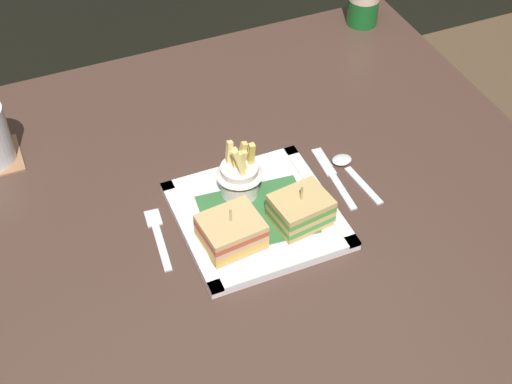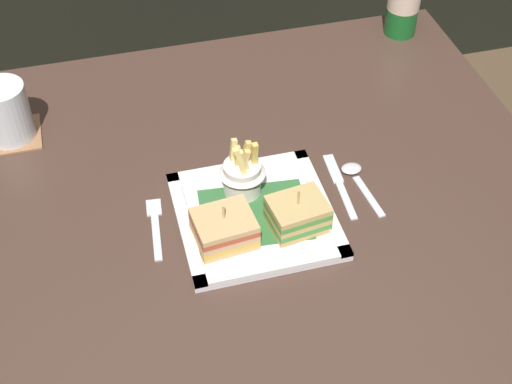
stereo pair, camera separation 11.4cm
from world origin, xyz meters
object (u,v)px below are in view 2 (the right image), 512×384
dining_table (257,259)px  sandwich_half_right (298,214)px  water_glass (6,115)px  spoon (356,176)px  fries_cup (242,172)px  sandwich_half_left (224,229)px  fork (155,224)px  knife (339,183)px  square_plate (255,216)px

dining_table → sandwich_half_right: (0.04, -0.08, 0.18)m
water_glass → sandwich_half_right: bearing=-39.0°
spoon → water_glass: bearing=155.1°
sandwich_half_right → water_glass: 0.55m
water_glass → fries_cup: bearing=-34.7°
sandwich_half_left → water_glass: (-0.31, 0.35, 0.01)m
sandwich_half_left → fries_cup: (0.05, 0.09, 0.02)m
fries_cup → water_glass: (-0.36, 0.25, -0.00)m
dining_table → spoon: bearing=3.1°
fork → spoon: spoon is taller
spoon → knife: bearing=-169.6°
dining_table → sandwich_half_left: 0.21m
sandwich_half_left → knife: bearing=20.5°
dining_table → spoon: spoon is taller
dining_table → fork: 0.23m
knife → spoon: (0.03, 0.01, 0.00)m
square_plate → knife: size_ratio=1.55×
sandwich_half_left → spoon: sandwich_half_left is taller
water_glass → spoon: bearing=-24.9°
spoon → fork: bearing=-176.5°
water_glass → fork: bearing=-52.8°
sandwich_half_left → fries_cup: 0.11m
knife → spoon: bearing=10.4°
dining_table → square_plate: size_ratio=4.23×
sandwich_half_right → knife: sandwich_half_right is taller
sandwich_half_right → spoon: (0.13, 0.09, -0.03)m
dining_table → sandwich_half_right: sandwich_half_right is taller
sandwich_half_left → water_glass: water_glass is taller
square_plate → water_glass: bearing=140.2°
fries_cup → spoon: size_ratio=0.84×
dining_table → sandwich_half_right: bearing=-60.1°
dining_table → water_glass: water_glass is taller
square_plate → knife: bearing=15.0°
fries_cup → fork: fries_cup is taller
fries_cup → knife: bearing=-4.8°
knife → dining_table: bearing=-178.5°
sandwich_half_left → sandwich_half_right: sandwich_half_right is taller
dining_table → sandwich_half_left: bearing=-133.2°
dining_table → square_plate: 0.16m
sandwich_half_left → water_glass: size_ratio=0.92×
fork → spoon: 0.35m
square_plate → water_glass: (-0.37, 0.31, 0.04)m
dining_table → knife: (0.14, 0.00, 0.15)m
dining_table → sandwich_half_right: size_ratio=10.88×
sandwich_half_left → fork: sandwich_half_left is taller
square_plate → sandwich_half_right: size_ratio=2.57×
knife → sandwich_half_right: bearing=-140.8°
sandwich_half_right → dining_table: bearing=119.9°
fries_cup → water_glass: 0.44m
fries_cup → square_plate: bearing=-83.7°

